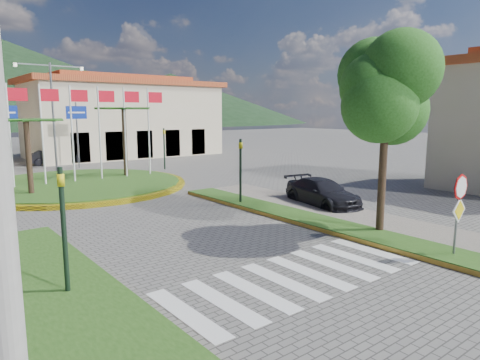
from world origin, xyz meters
TOP-DOWN VIEW (x-y plane):
  - ground at (0.00, 0.00)m, footprint 160.00×160.00m
  - sidewalk_right at (6.00, 2.00)m, footprint 4.00×28.00m
  - verge_right at (4.80, 2.00)m, footprint 1.60×28.00m
  - median_left at (-6.50, 6.00)m, footprint 5.00×14.00m
  - crosswalk at (0.00, 4.00)m, footprint 8.00×3.00m
  - roundabout_island at (0.00, 22.00)m, footprint 12.70×12.70m
  - stop_sign at (4.90, 1.96)m, footprint 0.80×0.11m
  - deciduous_tree at (5.50, 5.00)m, footprint 3.60×3.60m
  - traffic_light_left at (-5.20, 6.50)m, footprint 0.15×0.18m
  - traffic_light_right at (4.50, 12.00)m, footprint 0.15×0.18m
  - traffic_light_far at (8.00, 26.00)m, footprint 0.18×0.15m
  - direction_sign_west at (-2.00, 30.97)m, footprint 1.60×0.14m
  - direction_sign_east at (3.00, 30.97)m, footprint 1.60×0.14m
  - street_lamp_centre at (1.00, 30.00)m, footprint 4.80×0.16m
  - building_right at (10.00, 38.00)m, footprint 19.08×9.54m
  - hill_far_east at (70.00, 135.00)m, footprint 120.00×120.00m
  - car_dark_b at (2.00, 34.53)m, footprint 4.21×2.15m
  - car_side_right at (7.50, 9.49)m, footprint 2.65×4.72m

SIDE VIEW (x-z plane):
  - ground at x=0.00m, z-range 0.00..0.00m
  - crosswalk at x=0.00m, z-range 0.00..0.01m
  - sidewalk_right at x=6.00m, z-range 0.00..0.15m
  - verge_right at x=4.80m, z-range 0.00..0.18m
  - median_left at x=-6.50m, z-range 0.00..0.18m
  - roundabout_island at x=0.00m, z-range -2.82..3.18m
  - car_side_right at x=7.50m, z-range 0.00..1.29m
  - car_dark_b at x=2.00m, z-range 0.00..1.32m
  - stop_sign at x=4.90m, z-range 0.47..3.12m
  - traffic_light_left at x=-5.20m, z-range 0.34..3.54m
  - traffic_light_right at x=4.50m, z-range 0.34..3.54m
  - traffic_light_far at x=8.00m, z-range 0.34..3.54m
  - direction_sign_west at x=-2.00m, z-range 0.93..6.13m
  - direction_sign_east at x=3.00m, z-range 0.93..6.13m
  - building_right at x=10.00m, z-range -0.12..7.93m
  - street_lamp_centre at x=1.00m, z-range 0.50..8.50m
  - deciduous_tree at x=5.50m, z-range 1.78..8.58m
  - hill_far_east at x=70.00m, z-range 0.00..18.00m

